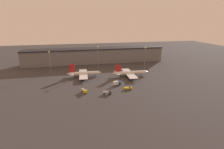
% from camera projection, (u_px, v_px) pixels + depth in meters
% --- Properties ---
extents(ground, '(600.00, 600.00, 0.00)m').
position_uv_depth(ground, '(110.00, 88.00, 147.47)').
color(ground, '#383538').
extents(terminal_building, '(182.72, 21.48, 19.74)m').
position_uv_depth(terminal_building, '(95.00, 55.00, 232.99)').
color(terminal_building, slate).
rests_on(terminal_building, ground).
extents(airplane_0, '(36.02, 36.27, 13.45)m').
position_uv_depth(airplane_0, '(84.00, 73.00, 176.98)').
color(airplane_0, silver).
rests_on(airplane_0, ground).
extents(airplane_1, '(39.36, 35.76, 12.46)m').
position_uv_depth(airplane_1, '(130.00, 73.00, 178.40)').
color(airplane_1, silver).
rests_on(airplane_1, ground).
extents(service_vehicle_0, '(6.77, 2.14, 2.73)m').
position_uv_depth(service_vehicle_0, '(128.00, 88.00, 144.47)').
color(service_vehicle_0, gold).
rests_on(service_vehicle_0, ground).
extents(service_vehicle_1, '(6.68, 3.35, 2.73)m').
position_uv_depth(service_vehicle_1, '(107.00, 92.00, 134.88)').
color(service_vehicle_1, '#282D38').
rests_on(service_vehicle_1, ground).
extents(service_vehicle_2, '(4.83, 6.81, 3.06)m').
position_uv_depth(service_vehicle_2, '(84.00, 91.00, 137.74)').
color(service_vehicle_2, gold).
rests_on(service_vehicle_2, ground).
extents(service_vehicle_3, '(7.67, 4.21, 3.91)m').
position_uv_depth(service_vehicle_3, '(117.00, 83.00, 153.68)').
color(service_vehicle_3, '#195199').
rests_on(service_vehicle_3, ground).
extents(lamp_post_0, '(1.80, 1.80, 24.10)m').
position_uv_depth(lamp_post_0, '(50.00, 59.00, 185.40)').
color(lamp_post_0, slate).
rests_on(lamp_post_0, ground).
extents(lamp_post_1, '(1.80, 1.80, 27.46)m').
position_uv_depth(lamp_post_1, '(98.00, 55.00, 195.56)').
color(lamp_post_1, slate).
rests_on(lamp_post_1, ground).
extents(lamp_post_2, '(1.80, 1.80, 24.84)m').
position_uv_depth(lamp_post_2, '(145.00, 55.00, 207.55)').
color(lamp_post_2, slate).
rests_on(lamp_post_2, ground).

